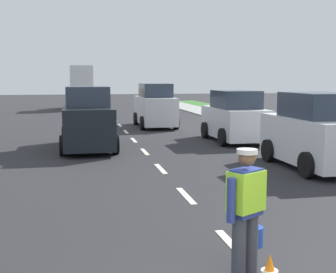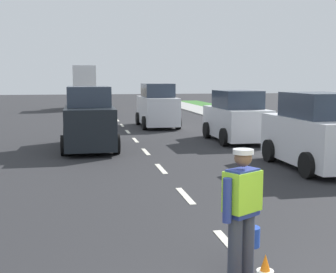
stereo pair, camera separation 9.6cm
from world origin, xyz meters
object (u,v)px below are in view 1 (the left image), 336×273
Objects in this scene: delivery_truck at (82,90)px; car_outgoing_far at (155,107)px; car_parked_far at (235,118)px; car_parked_curbside at (315,133)px; car_oncoming_lead at (88,120)px; road_worker at (246,207)px.

car_outgoing_far is (3.57, -14.87, -0.56)m from delivery_truck.
car_parked_far is at bearing -74.48° from delivery_truck.
car_oncoming_lead is at bearing 141.82° from car_parked_curbside.
delivery_truck reaches higher than car_parked_far.
delivery_truck is at bearing 105.52° from car_parked_far.
car_oncoming_lead is (-1.67, 11.19, 0.12)m from road_worker.
car_outgoing_far is at bearing 110.32° from car_parked_far.
car_oncoming_lead reaches higher than road_worker.
road_worker is 11.32m from car_oncoming_lead.
delivery_truck is at bearing 103.01° from car_parked_curbside.
delivery_truck is 21.65m from car_parked_far.
delivery_truck is at bearing 92.80° from road_worker.
car_parked_curbside is at bearing -86.56° from car_parked_far.
road_worker is at bearing -125.62° from car_parked_curbside.
car_parked_far is at bearing 7.78° from car_oncoming_lead.
delivery_truck reaches higher than car_parked_curbside.
car_oncoming_lead is 7.70m from car_outgoing_far.
road_worker is at bearing -87.20° from delivery_truck.
car_parked_curbside is at bearing -76.99° from delivery_truck.
car_outgoing_far is 1.07× the size of car_parked_curbside.
car_outgoing_far is 11.93m from car_parked_curbside.
car_outgoing_far is at bearing 102.37° from car_parked_curbside.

